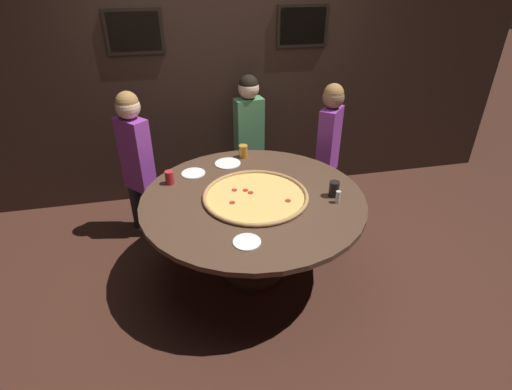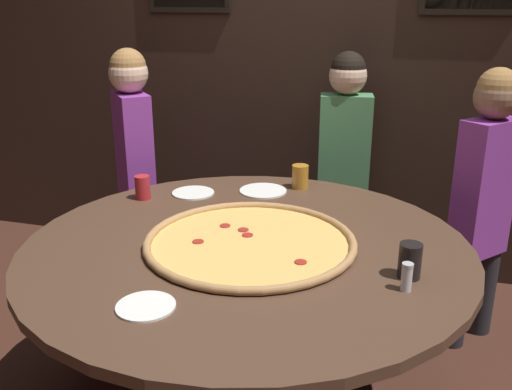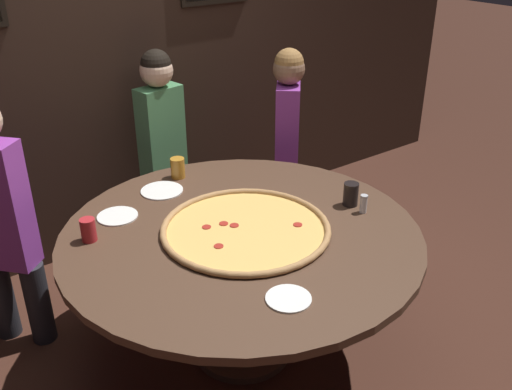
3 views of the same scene
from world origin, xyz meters
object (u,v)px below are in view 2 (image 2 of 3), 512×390
at_px(drink_cup_by_shaker, 143,187).
at_px(drink_cup_beside_pizza, 300,177).
at_px(giant_pizza, 250,242).
at_px(white_plate_far_back, 193,193).
at_px(white_plate_beside_cup, 146,306).
at_px(diner_side_right, 344,158).
at_px(drink_cup_far_right, 410,261).
at_px(white_plate_right_side, 263,191).
at_px(diner_far_right, 135,159).
at_px(condiment_shaker, 407,277).
at_px(diner_side_left, 483,194).
at_px(dining_table, 247,269).

xyz_separation_m(drink_cup_by_shaker, drink_cup_beside_pizza, (0.68, 0.36, 0.00)).
bearing_deg(giant_pizza, white_plate_far_back, 131.55).
bearing_deg(white_plate_beside_cup, diner_side_right, 78.22).
relative_size(giant_pizza, drink_cup_far_right, 6.65).
distance_m(giant_pizza, white_plate_right_side, 0.63).
height_order(white_plate_right_side, diner_side_right, diner_side_right).
height_order(drink_cup_far_right, diner_far_right, diner_far_right).
relative_size(condiment_shaker, diner_side_left, 0.07).
relative_size(white_plate_beside_cup, diner_side_left, 0.14).
bearing_deg(diner_side_right, dining_table, 70.25).
xyz_separation_m(dining_table, diner_far_right, (-0.90, 0.80, 0.16)).
xyz_separation_m(dining_table, diner_side_right, (0.21, 1.19, 0.15)).
height_order(diner_side_left, diner_far_right, diner_far_right).
distance_m(dining_table, drink_cup_by_shaker, 0.73).
height_order(white_plate_beside_cup, condiment_shaker, condiment_shaker).
distance_m(giant_pizza, diner_side_left, 1.20).
relative_size(white_plate_beside_cup, white_plate_right_side, 0.80).
xyz_separation_m(white_plate_far_back, white_plate_right_side, (0.32, 0.13, 0.00)).
relative_size(dining_table, diner_side_left, 1.28).
bearing_deg(condiment_shaker, diner_far_right, 146.01).
bearing_deg(white_plate_beside_cup, diner_far_right, 118.81).
bearing_deg(drink_cup_by_shaker, white_plate_beside_cup, -62.70).
xyz_separation_m(drink_cup_beside_pizza, condiment_shaker, (0.55, -0.93, -0.01)).
bearing_deg(white_plate_right_side, diner_side_right, 61.78).
distance_m(diner_side_right, diner_side_left, 0.82).
height_order(drink_cup_by_shaker, white_plate_beside_cup, drink_cup_by_shaker).
xyz_separation_m(drink_cup_by_shaker, diner_side_right, (0.83, 0.84, -0.02)).
distance_m(drink_cup_beside_pizza, condiment_shaker, 1.08).
bearing_deg(diner_side_right, white_plate_right_side, 51.91).
xyz_separation_m(giant_pizza, white_plate_far_back, (-0.44, 0.50, -0.01)).
relative_size(diner_side_left, diner_far_right, 0.97).
height_order(giant_pizza, white_plate_beside_cup, giant_pizza).
bearing_deg(white_plate_far_back, white_plate_beside_cup, -75.58).
distance_m(dining_table, white_plate_right_side, 0.63).
bearing_deg(drink_cup_by_shaker, condiment_shaker, -24.63).
bearing_deg(white_plate_right_side, condiment_shaker, -49.06).
height_order(giant_pizza, drink_cup_beside_pizza, drink_cup_beside_pizza).
xyz_separation_m(drink_cup_by_shaker, white_plate_beside_cup, (0.46, -0.90, -0.05)).
distance_m(condiment_shaker, diner_side_right, 1.46).
bearing_deg(giant_pizza, condiment_shaker, -18.83).
xyz_separation_m(drink_cup_far_right, white_plate_beside_cup, (-0.77, -0.43, -0.06)).
xyz_separation_m(drink_cup_by_shaker, diner_far_right, (-0.28, 0.45, -0.01)).
xyz_separation_m(white_plate_beside_cup, diner_side_right, (0.36, 1.74, 0.03)).
relative_size(condiment_shaker, diner_side_right, 0.07).
xyz_separation_m(giant_pizza, white_plate_beside_cup, (-0.17, -0.54, -0.01)).
xyz_separation_m(drink_cup_by_shaker, diner_side_left, (1.54, 0.43, -0.03)).
bearing_deg(diner_far_right, drink_cup_far_right, -163.01).
distance_m(white_plate_beside_cup, white_plate_right_side, 1.16).
relative_size(dining_table, condiment_shaker, 17.93).
height_order(dining_table, drink_cup_by_shaker, drink_cup_by_shaker).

